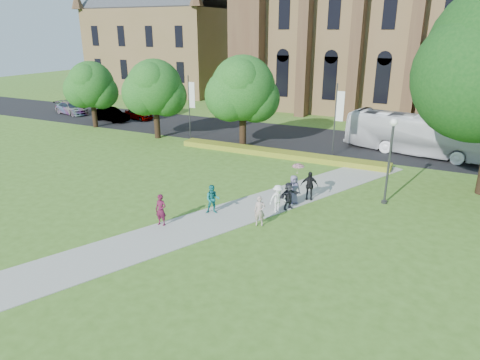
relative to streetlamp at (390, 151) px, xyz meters
The scene contains 24 objects.
ground 10.46m from the streetlamp, 139.09° to the right, with size 160.00×160.00×0.00m, color #446E21.
road 15.79m from the streetlamp, 119.05° to the left, with size 160.00×10.00×0.02m, color black.
footpath 9.86m from the streetlamp, 143.75° to the right, with size 3.20×30.00×0.04m, color #B2B2A8.
flower_hedge 12.02m from the streetlamp, 144.81° to the left, with size 18.00×1.40×0.45m, color gold.
cathedral 34.70m from the streetlamp, 85.70° to the left, with size 52.60×18.25×28.00m.
building_west 54.93m from the streetlamp, 139.46° to the left, with size 22.00×14.00×18.30m.
streetlamp is the anchor object (origin of this frame).
street_tree_0 23.77m from the streetlamp, 161.57° to the left, with size 5.20×5.20×7.50m.
street_tree_1 15.81m from the streetlamp, 149.35° to the left, with size 5.60×5.60×8.05m.
street_tree_2 32.65m from the streetlamp, 164.90° to the left, with size 4.80×4.80×6.95m.
banner_pole_0 10.23m from the streetlamp, 121.76° to the left, with size 0.70×0.10×6.00m.
banner_pole_1 21.25m from the streetlamp, 155.83° to the left, with size 0.70×0.10×6.00m.
tour_coach 12.52m from the streetlamp, 85.86° to the left, with size 2.88×12.32×3.43m, color silver.
car_0 32.95m from the streetlamp, 155.23° to the left, with size 1.58×3.94×1.34m, color gray.
car_1 34.19m from the streetlamp, 160.10° to the left, with size 1.60×4.59×1.51m, color gray.
car_2 41.50m from the streetlamp, 162.11° to the left, with size 2.09×5.14×1.49m, color gray.
pedestrian_0 13.67m from the streetlamp, 140.30° to the right, with size 0.64×0.42×1.74m, color #55132E.
pedestrian_1 10.79m from the streetlamp, 145.26° to the right, with size 0.82×0.64×1.69m, color #16706E.
pedestrian_2 7.24m from the streetlamp, 141.91° to the right, with size 1.06×0.61×1.64m, color white.
pedestrian_3 5.15m from the streetlamp, 160.75° to the right, with size 1.06×0.44×1.81m, color black.
pedestrian_4 6.08m from the streetlamp, 153.35° to the right, with size 0.86×0.56×1.76m, color slate.
pedestrian_5 6.55m from the streetlamp, 144.57° to the right, with size 1.53×0.49×1.65m, color #222229.
pedestrian_6 8.75m from the streetlamp, 131.65° to the right, with size 0.60×0.40×1.65m, color #AE9791.
parasol 5.51m from the streetlamp, 153.44° to the right, with size 0.73×0.73×0.64m, color #C88DA0.
Camera 1 is at (10.23, -19.12, 10.09)m, focal length 32.00 mm.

